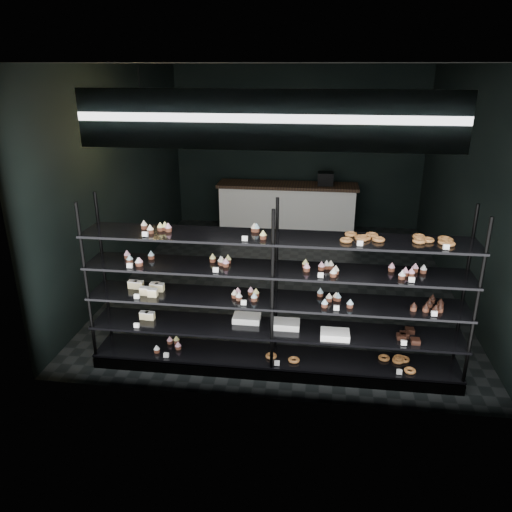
% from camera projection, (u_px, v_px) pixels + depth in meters
% --- Properties ---
extents(room, '(5.01, 6.01, 3.20)m').
position_uv_depth(room, '(288.00, 180.00, 7.29)').
color(room, black).
rests_on(room, ground).
extents(display_shelf, '(4.00, 0.50, 1.91)m').
position_uv_depth(display_shelf, '(272.00, 318.00, 5.36)').
color(display_shelf, black).
rests_on(display_shelf, room).
extents(signage, '(3.30, 0.05, 0.50)m').
position_uv_depth(signage, '(267.00, 120.00, 4.17)').
color(signage, '#0E1946').
rests_on(signage, room).
extents(pendant_lamp, '(0.30, 0.30, 0.88)m').
position_uv_depth(pendant_lamp, '(143.00, 126.00, 6.31)').
color(pendant_lamp, black).
rests_on(pendant_lamp, room).
extents(service_counter, '(2.76, 0.65, 1.23)m').
position_uv_depth(service_counter, '(288.00, 207.00, 10.01)').
color(service_counter, silver).
rests_on(service_counter, room).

